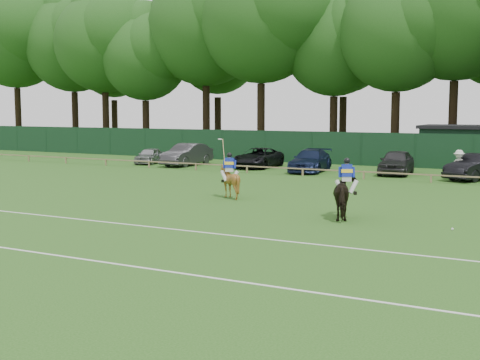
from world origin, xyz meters
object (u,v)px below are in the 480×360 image
Objects in this scene: sedan_navy at (310,161)px; estate_black at (477,167)px; horse_dark at (346,195)px; suv_black at (258,158)px; spectator_left at (459,165)px; polo_ball at (452,229)px; utility_shed at (480,146)px; hatch_grey at (396,162)px; sedan_silver at (150,156)px; sedan_grey at (187,155)px; horse_chestnut at (230,181)px.

sedan_navy is 1.08× the size of estate_black.
horse_dark is 0.43× the size of suv_black.
polo_ball is (2.58, -16.74, -0.86)m from spectator_left.
spectator_left is at bearing -125.37° from estate_black.
utility_shed is (9.61, 9.20, 0.79)m from sedan_navy.
utility_shed reaches higher than polo_ball.
spectator_left reaches higher than hatch_grey.
sedan_silver reaches higher than polo_ball.
utility_shed is at bearing -116.19° from horse_dark.
horse_dark is 0.44× the size of sedan_grey.
sedan_navy reaches higher than polo_ball.
spectator_left is at bearing -9.60° from suv_black.
spectator_left is (23.17, -0.61, 0.29)m from sedan_silver.
horse_chestnut is at bearing -109.60° from utility_shed.
spectator_left is (8.34, 13.26, 0.10)m from horse_chestnut.
suv_black is 56.76× the size of polo_ball.
spectator_left is at bearing -16.22° from sedan_silver.
horse_chestnut is 20.31m from sedan_silver.
horse_dark reaches higher than polo_ball.
horse_chestnut is 24.45m from utility_shed.
suv_black is 0.99× the size of sedan_navy.
hatch_grey is at bearing -104.73° from horse_dark.
spectator_left reaches higher than suv_black.
suv_black is at bearing -77.69° from horse_dark.
sedan_grey is 0.98× the size of suv_black.
utility_shed is (-2.73, 26.50, 1.49)m from polo_ball.
horse_chestnut is 0.19× the size of utility_shed.
sedan_grey is 2.75× the size of spectator_left.
estate_black is 0.57× the size of utility_shed.
sedan_navy is 10.69m from estate_black.
suv_black is 2.82× the size of spectator_left.
sedan_silver is at bearing -156.05° from estate_black.
sedan_silver is (-14.83, 13.87, -0.18)m from horse_chestnut.
horse_chestnut is 0.34× the size of hatch_grey.
horse_chestnut is 0.32× the size of sedan_grey.
horse_dark reaches higher than spectator_left.
hatch_grey is (19.03, 0.90, 0.18)m from sedan_silver.
polo_ball is (12.33, -17.30, -0.70)m from sedan_navy.
utility_shed is at bearing 120.81° from estate_black.
horse_dark is at bearing -87.20° from hatch_grey.
hatch_grey is 9.20m from utility_shed.
suv_black is at bearing 173.82° from hatch_grey.
sedan_grey is 19.77m from spectator_left.
sedan_navy is at bearing -136.22° from utility_shed.
estate_black is (15.17, -1.05, 0.07)m from suv_black.
suv_black is 24.89m from polo_ball.
estate_black is (10.69, -0.00, 0.04)m from sedan_navy.
utility_shed is at bearing 58.48° from hatch_grey.
horse_chestnut is 13.89m from sedan_navy.
hatch_grey is at bearing -12.00° from sedan_silver.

